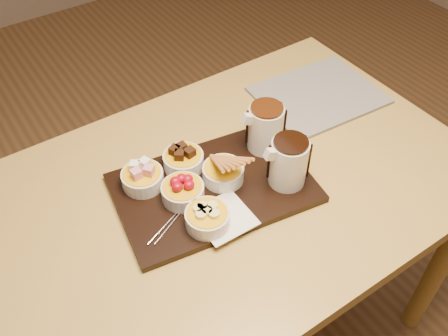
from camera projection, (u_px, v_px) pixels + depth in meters
ground at (231, 325)px, 1.76m from camera, size 5.00×5.00×0.00m
dining_table at (234, 207)px, 1.30m from camera, size 1.20×0.80×0.75m
serving_board at (214, 188)px, 1.20m from camera, size 0.50×0.37×0.02m
napkin at (224, 217)px, 1.12m from camera, size 0.12×0.12×0.00m
bowl_marshmallows at (143, 179)px, 1.18m from camera, size 0.10×0.10×0.04m
bowl_cake at (183, 161)px, 1.22m from camera, size 0.10×0.10×0.04m
bowl_strawberries at (183, 192)px, 1.15m from camera, size 0.10×0.10×0.04m
bowl_biscotti at (223, 173)px, 1.19m from camera, size 0.10×0.10×0.04m
bowl_bananas at (207, 218)px, 1.10m from camera, size 0.10×0.10×0.04m
pitcher_dark_chocolate at (288, 163)px, 1.16m from camera, size 0.10×0.10×0.12m
pitcher_milk_chocolate at (265, 128)px, 1.24m from camera, size 0.10×0.10×0.12m
fondue_skewers at (183, 205)px, 1.14m from camera, size 0.13×0.25×0.01m
newspaper at (318, 95)px, 1.46m from camera, size 0.36×0.30×0.01m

